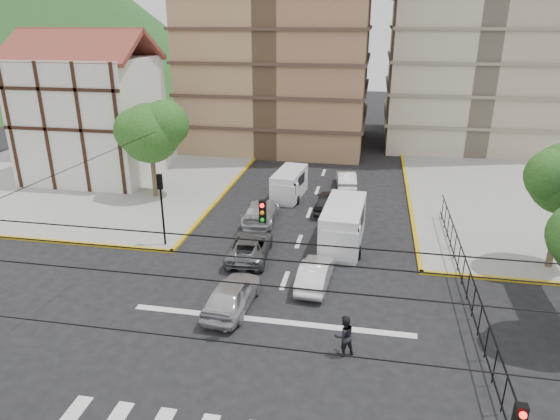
% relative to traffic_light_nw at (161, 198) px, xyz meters
% --- Properties ---
extents(ground, '(160.00, 160.00, 0.00)m').
position_rel_traffic_light_nw_xyz_m(ground, '(7.80, -7.80, -3.11)').
color(ground, black).
rests_on(ground, ground).
extents(sidewalk_nw, '(26.00, 26.00, 0.15)m').
position_rel_traffic_light_nw_xyz_m(sidewalk_nw, '(-12.20, 12.20, -3.04)').
color(sidewalk_nw, gray).
rests_on(sidewalk_nw, ground).
extents(stop_line, '(13.00, 0.40, 0.01)m').
position_rel_traffic_light_nw_xyz_m(stop_line, '(7.80, -6.60, -3.11)').
color(stop_line, silver).
rests_on(stop_line, ground).
extents(tudor_building, '(10.80, 8.05, 12.23)m').
position_rel_traffic_light_nw_xyz_m(tudor_building, '(-11.20, 12.20, 2.14)').
color(tudor_building, silver).
rests_on(tudor_building, ground).
extents(distant_hill, '(70.00, 70.00, 28.00)m').
position_rel_traffic_light_nw_xyz_m(distant_hill, '(-47.20, 62.20, 10.89)').
color(distant_hill, '#26511B').
rests_on(distant_hill, ground).
extents(park_fence, '(0.10, 22.50, 1.66)m').
position_rel_traffic_light_nw_xyz_m(park_fence, '(16.80, -3.30, -3.11)').
color(park_fence, black).
rests_on(park_fence, ground).
extents(tree_tudor, '(5.39, 4.40, 7.43)m').
position_rel_traffic_light_nw_xyz_m(tree_tudor, '(-4.10, 8.21, 2.11)').
color(tree_tudor, '#473828').
rests_on(tree_tudor, ground).
extents(traffic_light_nw, '(0.28, 0.22, 4.40)m').
position_rel_traffic_light_nw_xyz_m(traffic_light_nw, '(0.00, 0.00, 0.00)').
color(traffic_light_nw, black).
rests_on(traffic_light_nw, ground).
extents(traffic_light_hanging, '(18.00, 9.12, 0.92)m').
position_rel_traffic_light_nw_xyz_m(traffic_light_hanging, '(7.80, -9.84, 2.79)').
color(traffic_light_hanging, black).
rests_on(traffic_light_hanging, ground).
extents(van_right_lane, '(2.52, 5.74, 2.54)m').
position_rel_traffic_light_nw_xyz_m(van_right_lane, '(10.46, 2.03, -1.88)').
color(van_right_lane, silver).
rests_on(van_right_lane, ground).
extents(van_left_lane, '(2.26, 4.80, 2.09)m').
position_rel_traffic_light_nw_xyz_m(van_left_lane, '(5.85, 9.99, -2.10)').
color(van_left_lane, silver).
rests_on(van_left_lane, ground).
extents(car_silver_front_left, '(2.14, 4.63, 1.54)m').
position_rel_traffic_light_nw_xyz_m(car_silver_front_left, '(5.84, -5.89, -2.34)').
color(car_silver_front_left, '#BCBBC0').
rests_on(car_silver_front_left, ground).
extents(car_white_front_right, '(1.67, 4.18, 1.35)m').
position_rel_traffic_light_nw_xyz_m(car_white_front_right, '(9.41, -2.97, -2.44)').
color(car_white_front_right, white).
rests_on(car_white_front_right, ground).
extents(car_grey_mid_left, '(2.51, 4.90, 1.32)m').
position_rel_traffic_light_nw_xyz_m(car_grey_mid_left, '(5.33, -0.42, -2.45)').
color(car_grey_mid_left, slate).
rests_on(car_grey_mid_left, ground).
extents(car_silver_rear_left, '(2.22, 5.09, 1.45)m').
position_rel_traffic_light_nw_xyz_m(car_silver_rear_left, '(4.81, 4.97, -2.38)').
color(car_silver_rear_left, silver).
rests_on(car_silver_rear_left, ground).
extents(car_darkgrey_mid_right, '(1.88, 4.42, 1.49)m').
position_rel_traffic_light_nw_xyz_m(car_darkgrey_mid_right, '(9.08, 7.78, -2.37)').
color(car_darkgrey_mid_right, '#29292C').
rests_on(car_darkgrey_mid_right, ground).
extents(car_white_rear_right, '(1.95, 4.31, 1.37)m').
position_rel_traffic_light_nw_xyz_m(car_white_rear_right, '(9.99, 13.39, -2.43)').
color(car_white_rear_right, white).
rests_on(car_white_rear_right, ground).
extents(pedestrian_crosswalk, '(1.09, 1.02, 1.79)m').
position_rel_traffic_light_nw_xyz_m(pedestrian_crosswalk, '(11.22, -8.40, -2.22)').
color(pedestrian_crosswalk, black).
rests_on(pedestrian_crosswalk, ground).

